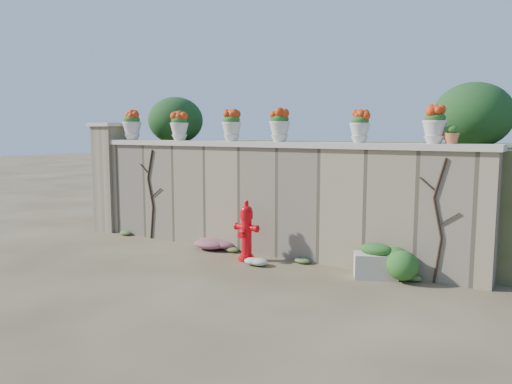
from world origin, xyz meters
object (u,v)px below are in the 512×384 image
Objects in this scene: terracotta_pot at (451,136)px; urn_pot_0 at (132,126)px; fire_hydrant at (246,231)px; planter_box at (376,262)px.

urn_pot_0 is at bearing 180.00° from terracotta_pot.
terracotta_pot is at bearing 0.00° from urn_pot_0.
planter_box is at bearing 7.27° from fire_hydrant.
fire_hydrant is at bearing -168.67° from terracotta_pot.
terracotta_pot reaches higher than planter_box.
urn_pot_0 is (-5.77, 0.43, 2.16)m from planter_box.
planter_box is 6.18m from urn_pot_0.
fire_hydrant is at bearing 160.52° from planter_box.
urn_pot_0 reaches higher than planter_box.
fire_hydrant is at bearing -10.60° from urn_pot_0.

